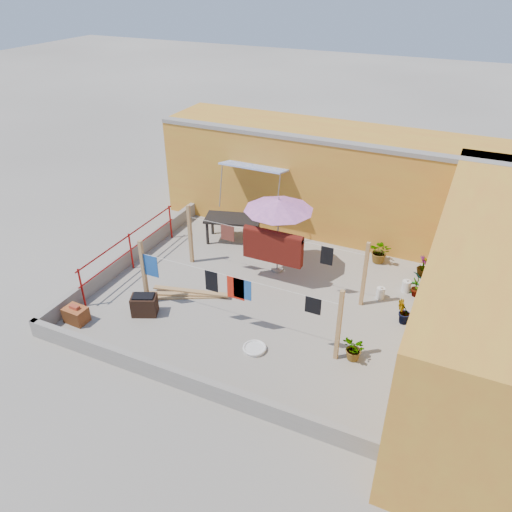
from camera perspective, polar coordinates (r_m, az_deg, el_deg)
name	(u,v)px	position (r m, az deg, el deg)	size (l,w,h in m)	color
ground	(259,297)	(13.07, 0.33, -4.69)	(80.00, 80.00, 0.00)	#9E998E
wall_back	(335,180)	(16.06, 9.02, 8.55)	(11.00, 3.27, 3.21)	gold
wall_right	(487,295)	(11.42, 24.90, -4.04)	(2.40, 9.00, 3.20)	gold
parapet_front	(186,381)	(10.53, -8.01, -13.97)	(8.30, 0.16, 0.44)	gray
parapet_left	(130,256)	(14.83, -14.18, -0.02)	(0.16, 7.30, 0.44)	gray
red_railing	(130,246)	(14.32, -14.18, 1.13)	(0.05, 4.20, 1.10)	maroon
clothesline_rig	(267,253)	(12.87, 1.32, 0.37)	(5.09, 2.35, 1.80)	tan
patio_umbrella	(279,205)	(13.20, 2.61, 5.82)	(2.24, 2.24, 2.25)	gray
outdoor_table	(233,220)	(15.33, -2.66, 4.13)	(1.86, 1.28, 0.79)	black
brick_stack	(76,315)	(12.88, -19.87, -6.32)	(0.56, 0.41, 0.47)	#9F5224
lumber_pile	(186,294)	(13.18, -7.97, -4.33)	(2.12, 1.09, 0.13)	tan
brazier	(144,305)	(12.63, -12.64, -5.46)	(0.73, 0.62, 0.55)	black
white_basin	(255,348)	(11.41, -0.17, -10.50)	(0.54, 0.54, 0.09)	silver
water_jug_a	(406,286)	(13.77, 16.79, -3.32)	(0.24, 0.24, 0.37)	silver
water_jug_b	(380,293)	(13.33, 14.03, -4.14)	(0.22, 0.22, 0.35)	silver
green_hose	(413,287)	(14.02, 17.52, -3.41)	(0.53, 0.53, 0.08)	#186D1B
plant_back_a	(380,251)	(14.78, 14.02, 0.51)	(0.64, 0.56, 0.72)	#27601B
plant_back_b	(423,267)	(14.48, 18.56, -1.18)	(0.34, 0.34, 0.61)	#27601B
plant_right_a	(417,284)	(13.54, 17.95, -3.03)	(0.41, 0.28, 0.77)	#27601B
plant_right_b	(403,312)	(12.51, 16.49, -6.16)	(0.36, 0.29, 0.65)	#27601B
plant_right_c	(355,349)	(11.23, 11.20, -10.43)	(0.52, 0.45, 0.58)	#27601B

